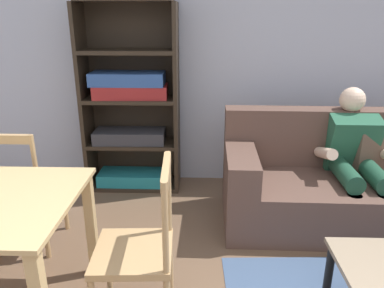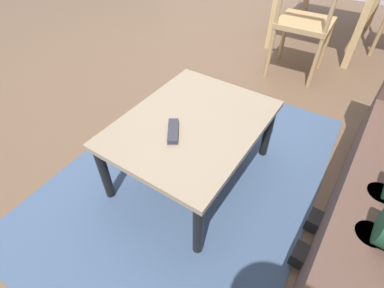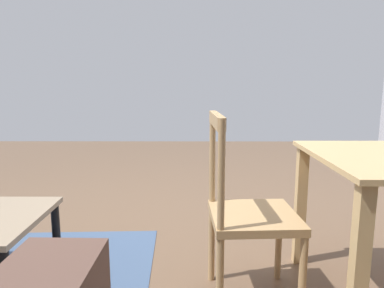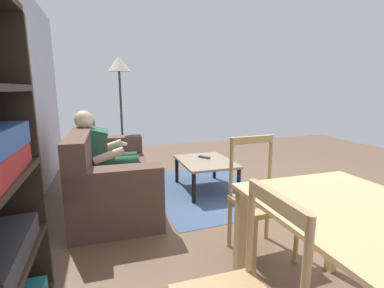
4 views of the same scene
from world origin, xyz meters
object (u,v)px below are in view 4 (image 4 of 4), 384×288
Objects in this scene: couch at (108,174)px; tv_remote at (204,157)px; dining_table at (372,240)px; floor_lamp at (119,75)px; dining_chair_facing_couch at (261,200)px; person_lounging at (107,154)px; coffee_table at (206,164)px.

tv_remote is (0.13, -1.28, 0.09)m from couch.
floor_lamp is (3.81, 0.89, 0.93)m from dining_table.
tv_remote is 1.65m from dining_chair_facing_couch.
tv_remote is (0.05, -1.28, -0.15)m from person_lounging.
coffee_table is at bearing -2.14° from dining_table.
floor_lamp is (2.85, 0.89, 1.11)m from dining_chair_facing_couch.
tv_remote is at bearing -4.26° from dining_chair_facing_couch.
dining_table is (-2.47, 0.09, 0.28)m from coffee_table.
coffee_table is 1.52m from dining_chair_facing_couch.
person_lounging is at bearing 24.45° from dining_table.
dining_table is (-2.47, -1.16, 0.31)m from couch.
floor_lamp is at bearing -11.31° from couch.
tv_remote is at bearing -140.19° from floor_lamp.
couch is 1.79× the size of person_lounging.
dining_table is at bearing 53.03° from tv_remote.
coffee_table is 0.47× the size of floor_lamp.
coffee_table is 0.14m from tv_remote.
couch is at bearing 25.08° from dining_table.
dining_table is 4.02m from floor_lamp.
person_lounging is at bearing -31.86° from tv_remote.
couch reaches higher than dining_table.
person_lounging reaches higher than coffee_table.
coffee_table is 0.69× the size of dining_table.
tv_remote is 0.18× the size of dining_chair_facing_couch.
couch is 2.26× the size of coffee_table.
dining_table is 0.68× the size of floor_lamp.
dining_chair_facing_couch reaches higher than couch.
tv_remote is at bearing -2.66° from dining_table.
person_lounging is 1.97m from dining_chair_facing_couch.
couch is 1.29m from tv_remote.
floor_lamp is (1.27, -0.27, 1.00)m from person_lounging.
couch is 2.05× the size of dining_chair_facing_couch.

